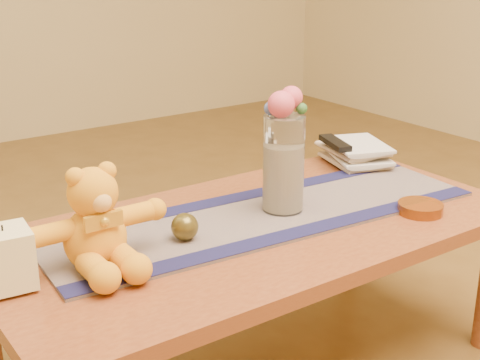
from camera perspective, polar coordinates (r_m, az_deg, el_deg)
coffee_table_top at (r=1.78m, az=1.32°, el=-4.26°), size 1.40×0.70×0.04m
table_leg_br at (r=2.46m, az=9.32°, el=-3.36°), size 0.07×0.07×0.41m
persian_runner at (r=1.81m, az=2.15°, el=-2.99°), size 1.22×0.43×0.01m
runner_border_near at (r=1.70m, az=4.84°, el=-4.41°), size 1.20×0.14×0.00m
runner_border_far at (r=1.92m, az=-0.22°, el=-1.45°), size 1.20×0.14×0.00m
teddy_bear at (r=1.53m, az=-12.19°, el=-3.15°), size 0.33×0.27×0.22m
pillar_candle at (r=1.50m, az=-19.08°, el=-6.25°), size 0.11×0.11×0.13m
candle_wick at (r=1.47m, az=-19.37°, el=-3.82°), size 0.00×0.00×0.01m
glass_vase at (r=1.80m, az=3.68°, el=1.38°), size 0.11×0.11×0.26m
potpourri_fill at (r=1.81m, az=3.65°, el=0.20°), size 0.09×0.09×0.18m
rose_left at (r=1.74m, az=3.48°, el=6.36°), size 0.07×0.07×0.07m
rose_right at (r=1.77m, az=4.33°, el=6.95°), size 0.06×0.06×0.06m
blue_flower_back at (r=1.79m, az=3.33°, el=6.53°), size 0.04×0.04×0.04m
blue_flower_side at (r=1.76m, az=2.60°, el=6.03°), size 0.04×0.04×0.04m
leaf_sprig at (r=1.77m, az=5.20°, el=6.00°), size 0.03×0.03×0.03m
bronze_ball at (r=1.65m, az=-4.67°, el=-3.94°), size 0.07×0.07×0.07m
book_bottom at (r=2.23m, az=7.79°, el=1.34°), size 0.22×0.26×0.02m
book_lower at (r=2.22m, az=7.98°, el=1.79°), size 0.24×0.27×0.02m
book_upper at (r=2.22m, az=7.67°, el=2.29°), size 0.21×0.25×0.02m
book_top at (r=2.21m, az=7.98°, el=2.74°), size 0.23×0.27×0.02m
tv_remote at (r=2.20m, az=7.99°, el=3.11°), size 0.09×0.17×0.02m
amber_dish at (r=1.90m, az=14.92°, el=-2.30°), size 0.13×0.13×0.03m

